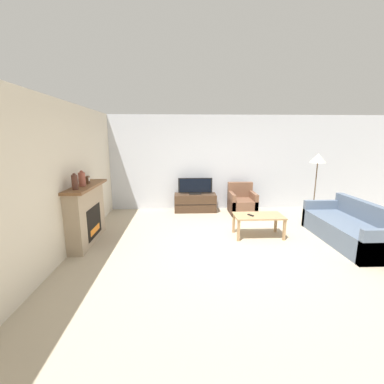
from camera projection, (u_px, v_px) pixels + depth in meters
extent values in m
plane|color=tan|center=(235.00, 246.00, 4.98)|extent=(24.00, 24.00, 0.00)
cube|color=silver|center=(217.00, 163.00, 7.43)|extent=(12.00, 0.06, 2.70)
cube|color=beige|center=(66.00, 178.00, 4.58)|extent=(0.06, 12.00, 2.70)
cube|color=tan|center=(86.00, 215.00, 5.08)|extent=(0.29, 1.37, 1.12)
cube|color=black|center=(94.00, 222.00, 5.11)|extent=(0.01, 0.76, 0.61)
cube|color=orange|center=(95.00, 230.00, 5.15)|extent=(0.01, 0.53, 0.12)
cube|color=brown|center=(85.00, 186.00, 4.96)|extent=(0.41, 1.49, 0.05)
cylinder|color=#512D23|center=(75.00, 182.00, 4.49)|extent=(0.10, 0.10, 0.26)
sphere|color=#512D23|center=(74.00, 175.00, 4.46)|extent=(0.06, 0.06, 0.06)
cylinder|color=#994C3D|center=(82.00, 179.00, 4.82)|extent=(0.12, 0.12, 0.25)
sphere|color=#994C3D|center=(81.00, 172.00, 4.79)|extent=(0.07, 0.07, 0.07)
cube|color=brown|center=(87.00, 180.00, 5.08)|extent=(0.07, 0.11, 0.15)
cylinder|color=white|center=(89.00, 179.00, 5.08)|extent=(0.00, 0.08, 0.08)
cube|color=#422D1E|center=(195.00, 203.00, 7.32)|extent=(1.17, 0.49, 0.50)
cube|color=black|center=(196.00, 205.00, 7.08)|extent=(1.15, 0.01, 0.01)
cube|color=black|center=(195.00, 193.00, 7.27)|extent=(0.34, 0.18, 0.04)
cube|color=black|center=(195.00, 185.00, 7.22)|extent=(0.96, 0.03, 0.42)
cube|color=black|center=(195.00, 185.00, 7.20)|extent=(0.88, 0.01, 0.38)
cube|color=brown|center=(242.00, 206.00, 7.13)|extent=(0.70, 0.76, 0.40)
cube|color=brown|center=(240.00, 189.00, 7.35)|extent=(0.70, 0.14, 0.43)
cube|color=brown|center=(231.00, 203.00, 7.10)|extent=(0.10, 0.76, 0.59)
cube|color=brown|center=(253.00, 203.00, 7.12)|extent=(0.10, 0.76, 0.59)
cube|color=#A37F56|center=(259.00, 216.00, 5.40)|extent=(1.02, 0.56, 0.03)
cube|color=#A37F56|center=(239.00, 231.00, 5.19)|extent=(0.05, 0.05, 0.44)
cube|color=#A37F56|center=(284.00, 230.00, 5.23)|extent=(0.05, 0.05, 0.44)
cube|color=#A37F56|center=(234.00, 223.00, 5.66)|extent=(0.05, 0.05, 0.44)
cube|color=#A37F56|center=(276.00, 222.00, 5.70)|extent=(0.05, 0.05, 0.44)
cube|color=black|center=(251.00, 215.00, 5.36)|extent=(0.11, 0.15, 0.02)
cube|color=slate|center=(348.00, 232.00, 5.14)|extent=(0.92, 2.06, 0.42)
cube|color=slate|center=(370.00, 213.00, 5.07)|extent=(0.16, 2.06, 0.38)
cube|color=slate|center=(323.00, 213.00, 6.07)|extent=(0.92, 0.11, 0.63)
cylinder|color=black|center=(312.00, 221.00, 6.49)|extent=(0.30, 0.30, 0.01)
cylinder|color=brown|center=(315.00, 192.00, 6.34)|extent=(0.03, 0.03, 1.46)
cone|color=beige|center=(318.00, 158.00, 6.17)|extent=(0.38, 0.38, 0.22)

